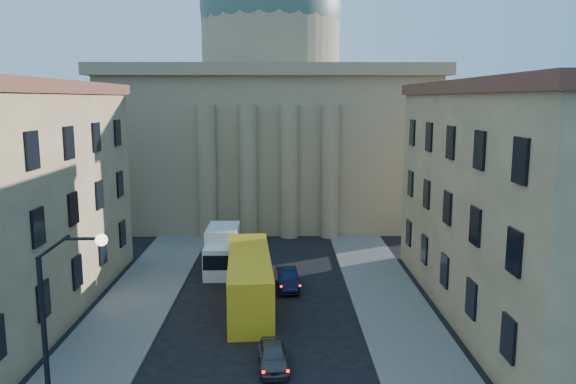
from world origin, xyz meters
name	(u,v)px	position (x,y,z in m)	size (l,w,h in m)	color
sidewalk_left	(107,344)	(-8.50, 18.00, 0.07)	(5.00, 60.00, 0.15)	#605D58
sidewalk_right	(411,342)	(8.50, 18.00, 0.07)	(5.00, 60.00, 0.15)	#605D58
church	(271,113)	(0.00, 55.47, 11.88)	(68.02, 28.76, 36.60)	#907F58
building_right	(538,201)	(17.00, 22.00, 7.42)	(11.60, 26.60, 14.70)	tan
street_lamp	(58,328)	(-6.97, 8.00, 5.29)	(2.62, 0.44, 8.83)	black
car_right_far	(273,356)	(0.80, 15.28, 0.63)	(1.49, 3.69, 1.26)	#454449
car_right_distant	(287,279)	(1.63, 27.44, 0.70)	(1.49, 4.27, 1.41)	black
city_bus	(249,278)	(-0.90, 24.33, 1.81)	(3.59, 12.14, 3.37)	yellow
box_truck	(222,251)	(-3.50, 31.82, 1.61)	(2.49, 6.20, 3.40)	silver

